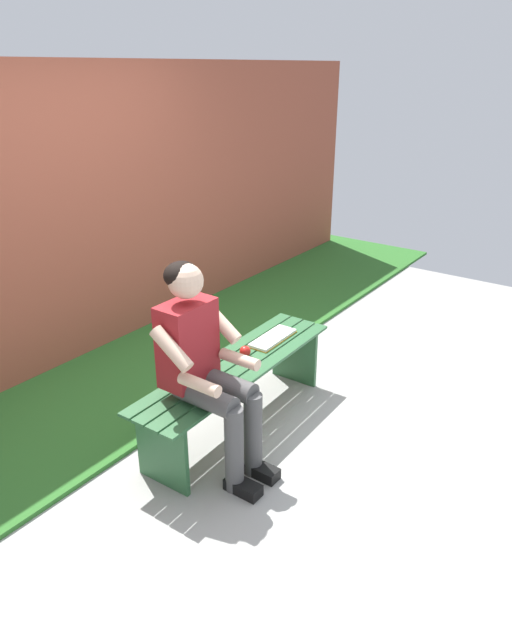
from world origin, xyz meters
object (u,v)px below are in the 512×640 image
Objects in this scene: bench_near at (238,379)px; book_open at (273,338)px; person_seated at (204,362)px; apple at (245,351)px.

book_open is (-0.43, -0.01, 0.12)m from bench_near.
person_seated reaches higher than bench_near.
bench_near is at bearing 0.33° from book_open.
book_open is at bearing -172.39° from person_seated.
apple reaches higher than bench_near.
person_seated is at bearing 13.17° from bench_near.
apple is at bearing -2.30° from book_open.
bench_near is 0.19m from apple.
person_seated is 0.90m from book_open.
bench_near is 0.45m from book_open.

